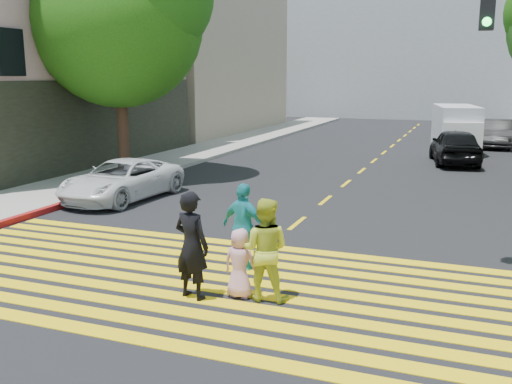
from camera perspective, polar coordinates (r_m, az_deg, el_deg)
The scene contains 17 objects.
ground at distance 9.54m, azimuth -6.57°, elevation -11.67°, with size 120.00×120.00×0.00m, color black.
sidewalk_left at distance 32.52m, azimuth -2.07°, elevation 5.00°, with size 3.00×40.00×0.15m, color gray.
curb_red at distance 17.99m, azimuth -17.39°, elevation -0.79°, with size 0.20×8.00×0.16m, color maroon.
crosswalk at distance 10.60m, azimuth -3.37°, elevation -9.16°, with size 13.40×5.30×0.01m.
lane_line at distance 30.76m, azimuth 13.09°, elevation 4.21°, with size 0.12×34.40×0.01m.
building_left_tan at distance 41.04m, azimuth -8.69°, elevation 13.11°, with size 12.00×16.00×10.00m, color tan.
backdrop_block at distance 55.95m, azimuth 17.13°, elevation 13.30°, with size 30.00×8.00×12.00m, color gray.
tree_left at distance 22.11m, azimuth -13.45°, elevation 17.09°, with size 7.42×6.98×8.92m.
pedestrian_man at distance 9.73m, azimuth -6.45°, elevation -5.33°, with size 0.68×0.45×1.87m, color black.
pedestrian_woman at distance 9.64m, azimuth 0.86°, elevation -5.76°, with size 0.86×0.67×1.76m, color gold.
pedestrian_child at distance 9.82m, azimuth -1.62°, elevation -7.13°, with size 0.59×0.39×1.21m, color pink.
pedestrian_extra at distance 11.15m, azimuth -1.21°, elevation -3.49°, with size 1.01×0.42×1.72m, color teal.
white_sedan at distance 18.03m, azimuth -13.26°, elevation 1.18°, with size 2.03×4.40×1.22m, color silver.
dark_car_near at distance 26.26m, azimuth 19.29°, elevation 4.35°, with size 1.82×4.53×1.54m, color black.
silver_car at distance 39.65m, azimuth 19.87°, elevation 6.29°, with size 1.74×4.28×1.24m, color #AEB1B8.
dark_car_parked at distance 33.43m, azimuth 22.90°, elevation 5.43°, with size 1.56×4.48×1.48m, color black.
white_van at distance 30.39m, azimuth 19.38°, elevation 5.84°, with size 2.61×5.12×2.30m.
Camera 1 is at (4.10, -7.76, 3.74)m, focal length 40.00 mm.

